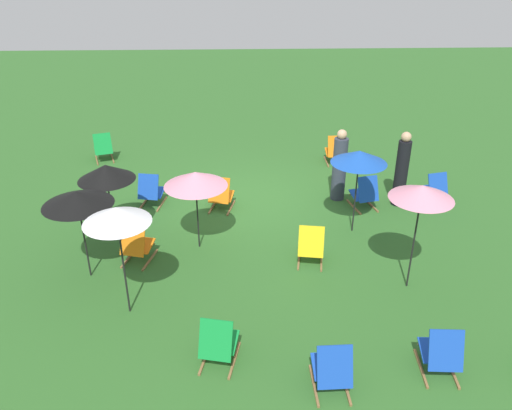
{
  "coord_description": "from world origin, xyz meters",
  "views": [
    {
      "loc": [
        0.37,
        11.03,
        5.56
      ],
      "look_at": [
        0.0,
        1.2,
        0.5
      ],
      "focal_mm": 35.76,
      "sensor_mm": 36.0,
      "label": 1
    }
  ],
  "objects_px": {
    "person_0": "(402,171)",
    "deckchair_2": "(441,353)",
    "deckchair_9": "(137,245)",
    "umbrella_3": "(106,172)",
    "deckchair_4": "(221,195)",
    "deckchair_11": "(335,151)",
    "deckchair_7": "(365,193)",
    "deckchair_3": "(218,343)",
    "deckchair_5": "(151,191)",
    "person_1": "(339,167)",
    "umbrella_1": "(359,157)",
    "deckchair_10": "(332,369)",
    "deckchair_1": "(103,148)",
    "umbrella_5": "(195,179)",
    "deckchair_6": "(311,246)",
    "umbrella_4": "(116,215)",
    "umbrella_2": "(77,198)",
    "umbrella_0": "(422,192)",
    "deckchair_8": "(433,190)"
  },
  "relations": [
    {
      "from": "umbrella_5",
      "to": "person_0",
      "type": "distance_m",
      "value": 4.98
    },
    {
      "from": "deckchair_10",
      "to": "umbrella_1",
      "type": "bearing_deg",
      "value": -106.78
    },
    {
      "from": "umbrella_0",
      "to": "umbrella_1",
      "type": "bearing_deg",
      "value": -74.07
    },
    {
      "from": "umbrella_3",
      "to": "umbrella_5",
      "type": "xyz_separation_m",
      "value": [
        -1.82,
        0.45,
        0.03
      ]
    },
    {
      "from": "deckchair_7",
      "to": "umbrella_0",
      "type": "distance_m",
      "value": 3.45
    },
    {
      "from": "deckchair_9",
      "to": "deckchair_5",
      "type": "bearing_deg",
      "value": -74.2
    },
    {
      "from": "deckchair_3",
      "to": "deckchair_7",
      "type": "xyz_separation_m",
      "value": [
        -3.27,
        -4.88,
        0.0
      ]
    },
    {
      "from": "deckchair_8",
      "to": "umbrella_0",
      "type": "xyz_separation_m",
      "value": [
        1.57,
        3.22,
        1.52
      ]
    },
    {
      "from": "deckchair_8",
      "to": "person_0",
      "type": "distance_m",
      "value": 0.95
    },
    {
      "from": "umbrella_5",
      "to": "deckchair_6",
      "type": "bearing_deg",
      "value": 163.41
    },
    {
      "from": "deckchair_1",
      "to": "deckchair_2",
      "type": "relative_size",
      "value": 1.04
    },
    {
      "from": "deckchair_7",
      "to": "person_0",
      "type": "relative_size",
      "value": 0.47
    },
    {
      "from": "deckchair_3",
      "to": "deckchair_5",
      "type": "height_order",
      "value": "same"
    },
    {
      "from": "deckchair_5",
      "to": "umbrella_4",
      "type": "height_order",
      "value": "umbrella_4"
    },
    {
      "from": "deckchair_9",
      "to": "deckchair_10",
      "type": "distance_m",
      "value": 4.66
    },
    {
      "from": "deckchair_4",
      "to": "deckchair_9",
      "type": "relative_size",
      "value": 0.99
    },
    {
      "from": "deckchair_2",
      "to": "deckchair_3",
      "type": "relative_size",
      "value": 0.99
    },
    {
      "from": "deckchair_10",
      "to": "umbrella_2",
      "type": "height_order",
      "value": "umbrella_2"
    },
    {
      "from": "person_0",
      "to": "deckchair_2",
      "type": "bearing_deg",
      "value": -29.69
    },
    {
      "from": "deckchair_4",
      "to": "umbrella_1",
      "type": "relative_size",
      "value": 0.46
    },
    {
      "from": "deckchair_7",
      "to": "deckchair_10",
      "type": "distance_m",
      "value": 5.71
    },
    {
      "from": "deckchair_1",
      "to": "deckchair_2",
      "type": "distance_m",
      "value": 10.74
    },
    {
      "from": "deckchair_1",
      "to": "deckchair_2",
      "type": "height_order",
      "value": "same"
    },
    {
      "from": "person_1",
      "to": "deckchair_8",
      "type": "bearing_deg",
      "value": -172.44
    },
    {
      "from": "deckchair_7",
      "to": "umbrella_1",
      "type": "xyz_separation_m",
      "value": [
        0.49,
        1.06,
        1.34
      ]
    },
    {
      "from": "deckchair_9",
      "to": "umbrella_3",
      "type": "height_order",
      "value": "umbrella_3"
    },
    {
      "from": "deckchair_4",
      "to": "deckchair_10",
      "type": "relative_size",
      "value": 1.02
    },
    {
      "from": "deckchair_1",
      "to": "umbrella_5",
      "type": "distance_m",
      "value": 5.79
    },
    {
      "from": "umbrella_2",
      "to": "deckchair_1",
      "type": "bearing_deg",
      "value": -79.84
    },
    {
      "from": "deckchair_9",
      "to": "person_1",
      "type": "bearing_deg",
      "value": -135.35
    },
    {
      "from": "deckchair_4",
      "to": "deckchair_11",
      "type": "distance_m",
      "value": 4.15
    },
    {
      "from": "umbrella_4",
      "to": "person_0",
      "type": "height_order",
      "value": "umbrella_4"
    },
    {
      "from": "umbrella_3",
      "to": "umbrella_1",
      "type": "bearing_deg",
      "value": -179.1
    },
    {
      "from": "deckchair_3",
      "to": "umbrella_1",
      "type": "xyz_separation_m",
      "value": [
        -2.78,
        -3.81,
        1.34
      ]
    },
    {
      "from": "deckchair_3",
      "to": "person_0",
      "type": "height_order",
      "value": "person_0"
    },
    {
      "from": "deckchair_11",
      "to": "umbrella_0",
      "type": "distance_m",
      "value": 6.07
    },
    {
      "from": "umbrella_1",
      "to": "umbrella_3",
      "type": "xyz_separation_m",
      "value": [
        5.1,
        0.08,
        -0.22
      ]
    },
    {
      "from": "deckchair_5",
      "to": "person_0",
      "type": "relative_size",
      "value": 0.46
    },
    {
      "from": "umbrella_3",
      "to": "person_1",
      "type": "xyz_separation_m",
      "value": [
        -5.05,
        -1.66,
        -0.66
      ]
    },
    {
      "from": "deckchair_10",
      "to": "deckchair_7",
      "type": "bearing_deg",
      "value": -108.65
    },
    {
      "from": "deckchair_6",
      "to": "umbrella_0",
      "type": "height_order",
      "value": "umbrella_0"
    },
    {
      "from": "person_1",
      "to": "deckchair_11",
      "type": "bearing_deg",
      "value": -80.68
    },
    {
      "from": "deckchair_9",
      "to": "umbrella_2",
      "type": "distance_m",
      "value": 1.56
    },
    {
      "from": "deckchair_2",
      "to": "umbrella_3",
      "type": "relative_size",
      "value": 0.5
    },
    {
      "from": "umbrella_0",
      "to": "umbrella_1",
      "type": "relative_size",
      "value": 1.09
    },
    {
      "from": "deckchair_2",
      "to": "deckchair_6",
      "type": "distance_m",
      "value": 3.29
    },
    {
      "from": "deckchair_4",
      "to": "deckchair_3",
      "type": "bearing_deg",
      "value": 104.05
    },
    {
      "from": "person_0",
      "to": "deckchair_5",
      "type": "bearing_deg",
      "value": -111.15
    },
    {
      "from": "deckchair_5",
      "to": "deckchair_4",
      "type": "bearing_deg",
      "value": -178.5
    },
    {
      "from": "umbrella_0",
      "to": "umbrella_2",
      "type": "distance_m",
      "value": 5.87
    }
  ]
}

